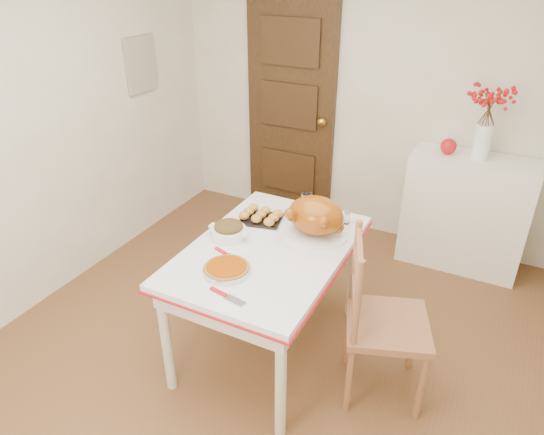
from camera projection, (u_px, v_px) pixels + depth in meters
The scene contains 18 objects.
floor at pixel (257, 359), 3.22m from camera, with size 3.50×4.00×0.00m, color brown.
wall_back at pixel (368, 96), 4.18m from camera, with size 3.50×0.00×2.50m, color silver.
wall_left at pixel (25, 135), 3.31m from camera, with size 0.00×4.00×2.50m, color silver.
door_back at pixel (291, 112), 4.54m from camera, with size 0.85×0.06×2.06m, color #41260F.
photo_board at pixel (141, 64), 4.12m from camera, with size 0.03×0.35×0.45m, color #B3AA8D.
sideboard at pixel (465, 213), 4.00m from camera, with size 0.94×0.42×0.94m, color white.
kitchen_table at pixel (268, 300), 3.14m from camera, with size 0.90×1.31×0.78m, color silver, non-canonical shape.
chair_oak at pixel (388, 321), 2.77m from camera, with size 0.46×0.46×1.04m, color #91603C, non-canonical shape.
berry_vase at pixel (486, 123), 3.64m from camera, with size 0.29×0.29×0.56m, color white, non-canonical shape.
apple at pixel (448, 146), 3.83m from camera, with size 0.12×0.12×0.12m, color red.
turkey_platter at pixel (316, 217), 3.01m from camera, with size 0.41×0.33×0.26m, color #9F5A0F, non-canonical shape.
pumpkin_pie at pixel (227, 268), 2.71m from camera, with size 0.26×0.26×0.05m, color #8E3801.
stuffing_dish at pixel (229, 230), 3.03m from camera, with size 0.27×0.21×0.10m, color #543B15, non-canonical shape.
rolls_tray at pixel (261, 216), 3.23m from camera, with size 0.26×0.21×0.07m, color #C6842E, non-canonical shape.
pie_server at pixel (227, 296), 2.53m from camera, with size 0.23×0.07×0.01m, color silver, non-canonical shape.
carving_knife at pixel (230, 256), 2.86m from camera, with size 0.26×0.06×0.01m, color silver, non-canonical shape.
drinking_glass at pixel (306, 202), 3.35m from camera, with size 0.07×0.07×0.12m, color white.
shaker_pair at pixel (343, 216), 3.20m from camera, with size 0.09×0.04×0.09m, color white, non-canonical shape.
Camera 1 is at (1.17, -2.08, 2.36)m, focal length 32.66 mm.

